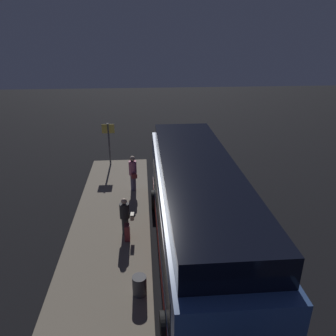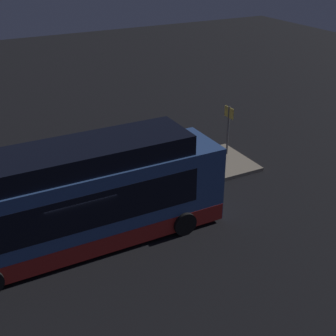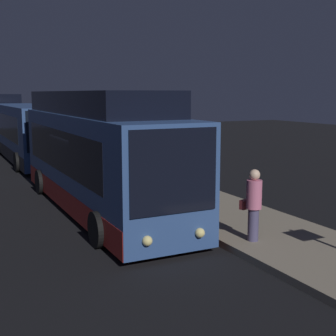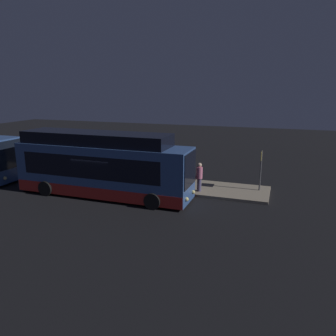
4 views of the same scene
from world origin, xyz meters
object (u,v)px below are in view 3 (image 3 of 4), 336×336
(bus_lead, at_px, (97,156))
(bus_second, at_px, (28,133))
(passenger_boarding, at_px, (253,202))
(trash_bin, at_px, (132,181))
(suitcase, at_px, (178,194))
(passenger_waiting, at_px, (187,182))

(bus_lead, height_order, bus_second, bus_lead)
(bus_second, distance_m, passenger_boarding, 18.83)
(passenger_boarding, distance_m, trash_bin, 7.36)
(bus_lead, height_order, suitcase, bus_lead)
(passenger_waiting, xyz_separation_m, trash_bin, (-3.39, -0.55, -0.51))
(passenger_boarding, bearing_deg, bus_second, 83.93)
(bus_lead, relative_size, suitcase, 12.34)
(suitcase, bearing_deg, passenger_waiting, 9.32)
(bus_second, distance_m, passenger_waiting, 14.97)
(bus_lead, distance_m, suitcase, 3.00)
(trash_bin, bearing_deg, bus_lead, -48.83)
(bus_lead, xyz_separation_m, passenger_waiting, (1.69, 2.50, -0.79))
(passenger_boarding, relative_size, trash_bin, 2.83)
(passenger_waiting, bearing_deg, trash_bin, 12.11)
(bus_lead, bearing_deg, passenger_boarding, 21.92)
(bus_second, relative_size, suitcase, 12.96)
(bus_second, height_order, passenger_boarding, bus_second)
(suitcase, distance_m, trash_bin, 2.95)
(suitcase, bearing_deg, passenger_boarding, -2.02)
(bus_second, bearing_deg, suitcase, 9.62)
(passenger_waiting, distance_m, trash_bin, 3.48)
(bus_lead, relative_size, trash_bin, 17.29)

